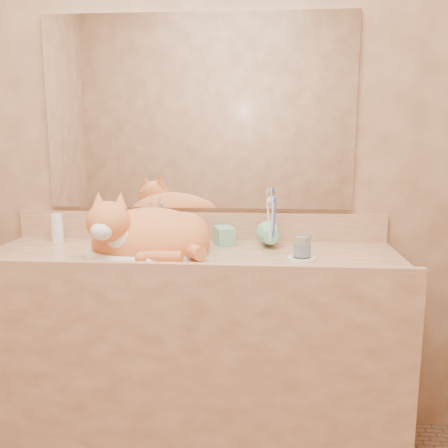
# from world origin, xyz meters

# --- Properties ---
(wall_back) EXTENTS (2.40, 0.02, 2.50)m
(wall_back) POSITION_xyz_m (0.00, 1.00, 1.25)
(wall_back) COLOR brown
(wall_back) RESTS_ON ground
(vanity_counter) EXTENTS (1.60, 0.55, 0.85)m
(vanity_counter) POSITION_xyz_m (0.00, 0.72, 0.42)
(vanity_counter) COLOR #956443
(vanity_counter) RESTS_ON floor
(mirror) EXTENTS (1.30, 0.02, 0.80)m
(mirror) POSITION_xyz_m (0.00, 0.99, 1.39)
(mirror) COLOR white
(mirror) RESTS_ON wall_back
(sink_basin) EXTENTS (0.45, 0.38, 0.14)m
(sink_basin) POSITION_xyz_m (-0.19, 0.70, 0.92)
(sink_basin) COLOR white
(sink_basin) RESTS_ON vanity_counter
(faucet) EXTENTS (0.05, 0.12, 0.16)m
(faucet) POSITION_xyz_m (-0.19, 0.87, 0.93)
(faucet) COLOR silver
(faucet) RESTS_ON vanity_counter
(cat) EXTENTS (0.48, 0.40, 0.25)m
(cat) POSITION_xyz_m (-0.17, 0.70, 0.93)
(cat) COLOR #D36730
(cat) RESTS_ON sink_basin
(soap_dispenser) EXTENTS (0.09, 0.09, 0.16)m
(soap_dispenser) POSITION_xyz_m (0.13, 0.85, 0.93)
(soap_dispenser) COLOR #75BC95
(soap_dispenser) RESTS_ON vanity_counter
(toothbrush_cup) EXTENTS (0.12, 0.12, 0.10)m
(toothbrush_cup) POSITION_xyz_m (0.31, 0.81, 0.90)
(toothbrush_cup) COLOR #75BC95
(toothbrush_cup) RESTS_ON vanity_counter
(toothbrushes) EXTENTS (0.04, 0.04, 0.22)m
(toothbrushes) POSITION_xyz_m (0.31, 0.81, 0.98)
(toothbrushes) COLOR white
(toothbrushes) RESTS_ON toothbrush_cup
(saucer) EXTENTS (0.10, 0.10, 0.01)m
(saucer) POSITION_xyz_m (0.42, 0.66, 0.85)
(saucer) COLOR white
(saucer) RESTS_ON vanity_counter
(water_glass) EXTENTS (0.07, 0.07, 0.08)m
(water_glass) POSITION_xyz_m (0.42, 0.66, 0.90)
(water_glass) COLOR silver
(water_glass) RESTS_ON saucer
(lotion_bottle) EXTENTS (0.05, 0.05, 0.12)m
(lotion_bottle) POSITION_xyz_m (-0.60, 0.89, 0.91)
(lotion_bottle) COLOR white
(lotion_bottle) RESTS_ON vanity_counter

